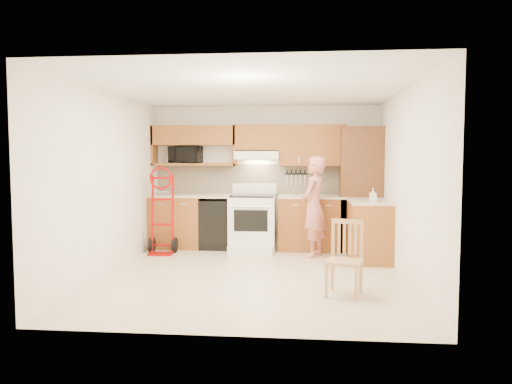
# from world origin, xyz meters

# --- Properties ---
(floor) EXTENTS (4.00, 4.50, 0.02)m
(floor) POSITION_xyz_m (0.00, 0.00, -0.01)
(floor) COLOR beige
(floor) RESTS_ON ground
(ceiling) EXTENTS (4.00, 4.50, 0.02)m
(ceiling) POSITION_xyz_m (0.00, 0.00, 2.51)
(ceiling) COLOR white
(ceiling) RESTS_ON ground
(wall_back) EXTENTS (4.00, 0.02, 2.50)m
(wall_back) POSITION_xyz_m (0.00, 2.26, 1.25)
(wall_back) COLOR white
(wall_back) RESTS_ON ground
(wall_front) EXTENTS (4.00, 0.02, 2.50)m
(wall_front) POSITION_xyz_m (0.00, -2.26, 1.25)
(wall_front) COLOR white
(wall_front) RESTS_ON ground
(wall_left) EXTENTS (0.02, 4.50, 2.50)m
(wall_left) POSITION_xyz_m (-2.01, 0.00, 1.25)
(wall_left) COLOR white
(wall_left) RESTS_ON ground
(wall_right) EXTENTS (0.02, 4.50, 2.50)m
(wall_right) POSITION_xyz_m (2.01, 0.00, 1.25)
(wall_right) COLOR white
(wall_right) RESTS_ON ground
(backsplash) EXTENTS (3.92, 0.03, 0.55)m
(backsplash) POSITION_xyz_m (0.00, 2.23, 1.20)
(backsplash) COLOR beige
(backsplash) RESTS_ON wall_back
(lower_cab_left) EXTENTS (0.90, 0.60, 0.90)m
(lower_cab_left) POSITION_xyz_m (-1.55, 1.95, 0.45)
(lower_cab_left) COLOR brown
(lower_cab_left) RESTS_ON ground
(dishwasher) EXTENTS (0.60, 0.60, 0.85)m
(dishwasher) POSITION_xyz_m (-0.80, 1.95, 0.42)
(dishwasher) COLOR black
(dishwasher) RESTS_ON ground
(lower_cab_right) EXTENTS (1.14, 0.60, 0.90)m
(lower_cab_right) POSITION_xyz_m (0.83, 1.95, 0.45)
(lower_cab_right) COLOR brown
(lower_cab_right) RESTS_ON ground
(countertop_left) EXTENTS (1.50, 0.63, 0.04)m
(countertop_left) POSITION_xyz_m (-1.25, 1.95, 0.92)
(countertop_left) COLOR beige
(countertop_left) RESTS_ON lower_cab_left
(countertop_right) EXTENTS (1.14, 0.63, 0.04)m
(countertop_right) POSITION_xyz_m (0.83, 1.95, 0.92)
(countertop_right) COLOR beige
(countertop_right) RESTS_ON lower_cab_right
(cab_return_right) EXTENTS (0.60, 1.00, 0.90)m
(cab_return_right) POSITION_xyz_m (1.70, 1.15, 0.45)
(cab_return_right) COLOR brown
(cab_return_right) RESTS_ON ground
(countertop_return) EXTENTS (0.63, 1.00, 0.04)m
(countertop_return) POSITION_xyz_m (1.70, 1.15, 0.92)
(countertop_return) COLOR beige
(countertop_return) RESTS_ON cab_return_right
(pantry_tall) EXTENTS (0.70, 0.60, 2.10)m
(pantry_tall) POSITION_xyz_m (1.65, 1.95, 1.05)
(pantry_tall) COLOR brown
(pantry_tall) RESTS_ON ground
(upper_cab_left) EXTENTS (1.50, 0.33, 0.34)m
(upper_cab_left) POSITION_xyz_m (-1.25, 2.08, 1.98)
(upper_cab_left) COLOR brown
(upper_cab_left) RESTS_ON wall_back
(upper_shelf_mw) EXTENTS (1.50, 0.33, 0.04)m
(upper_shelf_mw) POSITION_xyz_m (-1.25, 2.08, 1.47)
(upper_shelf_mw) COLOR brown
(upper_shelf_mw) RESTS_ON wall_back
(upper_cab_center) EXTENTS (0.76, 0.33, 0.44)m
(upper_cab_center) POSITION_xyz_m (-0.12, 2.08, 1.94)
(upper_cab_center) COLOR brown
(upper_cab_center) RESTS_ON wall_back
(upper_cab_right) EXTENTS (1.14, 0.33, 0.70)m
(upper_cab_right) POSITION_xyz_m (0.83, 2.08, 1.80)
(upper_cab_right) COLOR brown
(upper_cab_right) RESTS_ON wall_back
(range_hood) EXTENTS (0.76, 0.46, 0.14)m
(range_hood) POSITION_xyz_m (-0.12, 2.02, 1.63)
(range_hood) COLOR white
(range_hood) RESTS_ON wall_back
(knife_strip) EXTENTS (0.40, 0.05, 0.29)m
(knife_strip) POSITION_xyz_m (0.55, 2.21, 1.24)
(knife_strip) COLOR black
(knife_strip) RESTS_ON backsplash
(microwave) EXTENTS (0.58, 0.42, 0.30)m
(microwave) POSITION_xyz_m (-1.41, 2.08, 1.64)
(microwave) COLOR black
(microwave) RESTS_ON upper_shelf_mw
(range) EXTENTS (0.77, 1.01, 1.14)m
(range) POSITION_xyz_m (-0.17, 1.70, 0.57)
(range) COLOR white
(range) RESTS_ON ground
(person) EXTENTS (0.57, 0.69, 1.61)m
(person) POSITION_xyz_m (0.85, 1.35, 0.81)
(person) COLOR #D17565
(person) RESTS_ON ground
(hand_truck) EXTENTS (0.53, 0.49, 1.30)m
(hand_truck) POSITION_xyz_m (-1.65, 1.35, 0.65)
(hand_truck) COLOR #A60805
(hand_truck) RESTS_ON ground
(dining_chair) EXTENTS (0.49, 0.51, 0.87)m
(dining_chair) POSITION_xyz_m (1.15, -0.84, 0.43)
(dining_chair) COLOR tan
(dining_chair) RESTS_ON ground
(soap_bottle) EXTENTS (0.10, 0.10, 0.20)m
(soap_bottle) POSITION_xyz_m (1.70, 0.81, 1.04)
(soap_bottle) COLOR white
(soap_bottle) RESTS_ON countertop_return
(bowl) EXTENTS (0.22, 0.22, 0.05)m
(bowl) POSITION_xyz_m (-1.77, 1.95, 0.97)
(bowl) COLOR white
(bowl) RESTS_ON countertop_left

